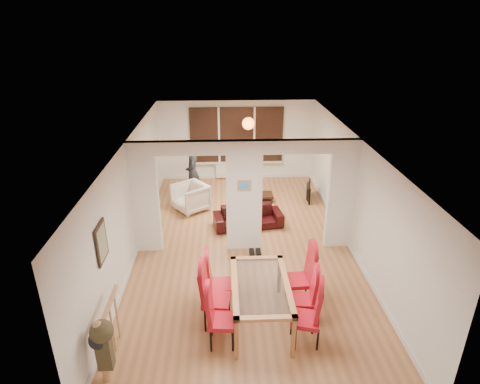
{
  "coord_description": "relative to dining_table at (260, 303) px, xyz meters",
  "views": [
    {
      "loc": [
        -0.46,
        -8.17,
        4.96
      ],
      "look_at": [
        -0.06,
        0.6,
        1.15
      ],
      "focal_mm": 30.0,
      "sensor_mm": 36.0,
      "label": 1
    }
  ],
  "objects": [
    {
      "name": "wall_poster",
      "position": [
        -2.62,
        0.17,
        1.19
      ],
      "size": [
        0.04,
        0.52,
        0.67
      ],
      "primitive_type": "cube",
      "color": "gray",
      "rests_on": "room_walls"
    },
    {
      "name": "radiator",
      "position": [
        -0.15,
        6.97,
        -0.11
      ],
      "size": [
        1.4,
        0.08,
        0.5
      ],
      "primitive_type": "cube",
      "color": "white",
      "rests_on": "floor"
    },
    {
      "name": "dining_chair_la",
      "position": [
        -0.67,
        -0.47,
        0.13
      ],
      "size": [
        0.47,
        0.47,
        1.08
      ],
      "primitive_type": null,
      "rotation": [
        0.0,
        0.0,
        -0.08
      ],
      "color": "#AB111F",
      "rests_on": "floor"
    },
    {
      "name": "pendant_light",
      "position": [
        0.15,
        5.87,
        1.74
      ],
      "size": [
        0.36,
        0.36,
        0.36
      ],
      "primitive_type": "sphere",
      "color": "orange",
      "rests_on": "room_walls"
    },
    {
      "name": "floor",
      "position": [
        -0.15,
        2.57,
        -0.41
      ],
      "size": [
        5.0,
        9.0,
        0.01
      ],
      "primitive_type": "cube",
      "color": "#A86E43",
      "rests_on": "ground"
    },
    {
      "name": "television",
      "position": [
        1.85,
        5.21,
        -0.16
      ],
      "size": [
        0.88,
        0.28,
        0.5
      ],
      "primitive_type": "imported",
      "rotation": [
        0.0,
        0.0,
        1.38
      ],
      "color": "black",
      "rests_on": "floor"
    },
    {
      "name": "bay_window_blinds",
      "position": [
        -0.15,
        7.01,
        1.09
      ],
      "size": [
        3.0,
        0.08,
        1.8
      ],
      "primitive_type": "cube",
      "color": "black",
      "rests_on": "room_walls"
    },
    {
      "name": "dining_chair_lc",
      "position": [
        -0.72,
        0.48,
        0.13
      ],
      "size": [
        0.44,
        0.44,
        1.09
      ],
      "primitive_type": null,
      "rotation": [
        0.0,
        0.0,
        0.02
      ],
      "color": "#AB111F",
      "rests_on": "floor"
    },
    {
      "name": "divider_wall",
      "position": [
        -0.15,
        2.57,
        0.89
      ],
      "size": [
        5.0,
        0.18,
        2.6
      ],
      "primitive_type": "cube",
      "color": "white",
      "rests_on": "floor"
    },
    {
      "name": "stair_newel",
      "position": [
        -2.4,
        -0.63,
        0.14
      ],
      "size": [
        0.4,
        1.2,
        1.1
      ],
      "primitive_type": null,
      "color": "tan",
      "rests_on": "floor"
    },
    {
      "name": "dining_table",
      "position": [
        0.0,
        0.0,
        0.0
      ],
      "size": [
        0.99,
        1.75,
        0.82
      ],
      "primitive_type": null,
      "color": "#A3683C",
      "rests_on": "floor"
    },
    {
      "name": "dining_chair_rc",
      "position": [
        0.77,
        0.52,
        0.17
      ],
      "size": [
        0.5,
        0.5,
        1.16
      ],
      "primitive_type": null,
      "rotation": [
        0.0,
        0.0,
        0.07
      ],
      "color": "#AB111F",
      "rests_on": "floor"
    },
    {
      "name": "dining_chair_ra",
      "position": [
        0.69,
        -0.51,
        0.15
      ],
      "size": [
        0.55,
        0.55,
        1.12
      ],
      "primitive_type": null,
      "rotation": [
        0.0,
        0.0,
        -0.26
      ],
      "color": "#AB111F",
      "rests_on": "floor"
    },
    {
      "name": "dining_chair_rb",
      "position": [
        0.76,
        0.02,
        0.1
      ],
      "size": [
        0.44,
        0.44,
        1.01
      ],
      "primitive_type": null,
      "rotation": [
        0.0,
        0.0,
        -0.09
      ],
      "color": "#AB111F",
      "rests_on": "floor"
    },
    {
      "name": "shoes",
      "position": [
        0.09,
        2.18,
        -0.36
      ],
      "size": [
        0.26,
        0.28,
        0.11
      ],
      "primitive_type": null,
      "color": "black",
      "rests_on": "floor"
    },
    {
      "name": "coffee_table",
      "position": [
        0.36,
        5.14,
        -0.3
      ],
      "size": [
        0.98,
        0.53,
        0.22
      ],
      "primitive_type": null,
      "rotation": [
        0.0,
        0.0,
        0.06
      ],
      "color": "black",
      "rests_on": "floor"
    },
    {
      "name": "sofa",
      "position": [
        0.02,
        3.6,
        -0.15
      ],
      "size": [
        1.84,
        0.94,
        0.51
      ],
      "primitive_type": "imported",
      "rotation": [
        0.0,
        0.0,
        0.15
      ],
      "color": "black",
      "rests_on": "floor"
    },
    {
      "name": "room_walls",
      "position": [
        -0.15,
        2.57,
        0.89
      ],
      "size": [
        5.0,
        9.0,
        2.6
      ],
      "primitive_type": null,
      "color": "silver",
      "rests_on": "floor"
    },
    {
      "name": "bottle",
      "position": [
        0.26,
        5.23,
        -0.05
      ],
      "size": [
        0.07,
        0.07,
        0.28
      ],
      "primitive_type": "cylinder",
      "color": "#143F19",
      "rests_on": "coffee_table"
    },
    {
      "name": "person",
      "position": [
        -1.49,
        5.38,
        0.43
      ],
      "size": [
        0.63,
        0.42,
        1.69
      ],
      "primitive_type": "imported",
      "rotation": [
        0.0,
        0.0,
        -1.55
      ],
      "color": "black",
      "rests_on": "floor"
    },
    {
      "name": "bowl",
      "position": [
        0.39,
        5.07,
        -0.17
      ],
      "size": [
        0.2,
        0.2,
        0.05
      ],
      "primitive_type": "imported",
      "color": "black",
      "rests_on": "coffee_table"
    },
    {
      "name": "dining_chair_lb",
      "position": [
        -0.76,
        0.0,
        0.17
      ],
      "size": [
        0.53,
        0.53,
        1.17
      ],
      "primitive_type": null,
      "rotation": [
        0.0,
        0.0,
        -0.14
      ],
      "color": "#AB111F",
      "rests_on": "floor"
    },
    {
      "name": "armchair",
      "position": [
        -1.53,
        4.62,
        -0.02
      ],
      "size": [
        1.17,
        1.17,
        0.77
      ],
      "primitive_type": "imported",
      "rotation": [
        0.0,
        0.0,
        -0.93
      ],
      "color": "beige",
      "rests_on": "floor"
    },
    {
      "name": "pillar_photo",
      "position": [
        -0.15,
        2.47,
        1.19
      ],
      "size": [
        0.3,
        0.03,
        0.25
      ],
      "primitive_type": "cube",
      "color": "#4C8CD8",
      "rests_on": "divider_wall"
    }
  ]
}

